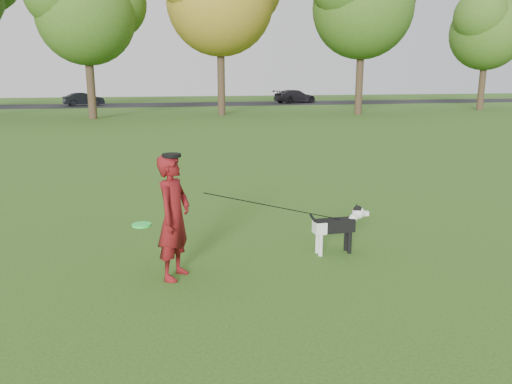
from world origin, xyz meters
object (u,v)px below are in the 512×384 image
object	(u,v)px
car_mid	(84,99)
car_right	(295,96)
man	(174,217)
dog	(339,224)

from	to	relation	value
car_mid	car_right	size ratio (longest dim) A/B	0.79
man	car_right	world-z (taller)	man
man	dog	distance (m)	2.38
dog	car_mid	bearing A→B (deg)	99.42
man	car_mid	distance (m)	40.39
man	car_mid	size ratio (longest dim) A/B	0.46
man	dog	size ratio (longest dim) A/B	1.70
man	car_right	xyz separation A→B (m)	(14.95, 40.16, -0.14)
man	car_right	distance (m)	42.85
car_right	man	bearing A→B (deg)	142.45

